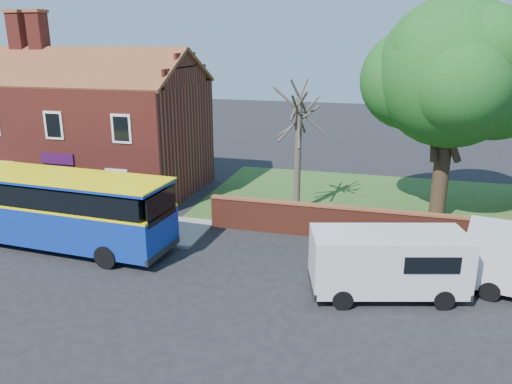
% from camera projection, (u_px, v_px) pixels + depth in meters
% --- Properties ---
extents(ground, '(120.00, 120.00, 0.00)m').
position_uv_depth(ground, '(101.00, 284.00, 19.05)').
color(ground, black).
rests_on(ground, ground).
extents(pavement, '(18.00, 3.50, 0.12)m').
position_uv_depth(pavement, '(43.00, 217.00, 26.10)').
color(pavement, gray).
rests_on(pavement, ground).
extents(kerb, '(18.00, 0.15, 0.14)m').
position_uv_depth(kerb, '(19.00, 228.00, 24.48)').
color(kerb, slate).
rests_on(kerb, ground).
extents(grass_strip, '(26.00, 12.00, 0.04)m').
position_uv_depth(grass_strip, '(436.00, 207.00, 27.75)').
color(grass_strip, '#426B28').
rests_on(grass_strip, ground).
extents(shop_building, '(12.30, 8.13, 10.50)m').
position_uv_depth(shop_building, '(98.00, 134.00, 30.43)').
color(shop_building, maroon).
rests_on(shop_building, ground).
extents(boundary_wall, '(22.00, 0.38, 1.60)m').
position_uv_depth(boundary_wall, '(447.00, 232.00, 21.98)').
color(boundary_wall, maroon).
rests_on(boundary_wall, ground).
extents(bus, '(11.10, 3.41, 3.33)m').
position_uv_depth(bus, '(46.00, 205.00, 22.16)').
color(bus, '#0E2E9A').
rests_on(bus, ground).
extents(van_near, '(5.84, 3.54, 2.40)m').
position_uv_depth(van_near, '(388.00, 261.00, 17.85)').
color(van_near, silver).
rests_on(van_near, ground).
extents(large_tree, '(9.00, 7.12, 10.97)m').
position_uv_depth(large_tree, '(453.00, 78.00, 23.93)').
color(large_tree, black).
rests_on(large_tree, ground).
extents(bare_tree, '(2.52, 3.00, 6.71)m').
position_uv_depth(bare_tree, '(298.00, 150.00, 26.03)').
color(bare_tree, '#4C4238').
rests_on(bare_tree, ground).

